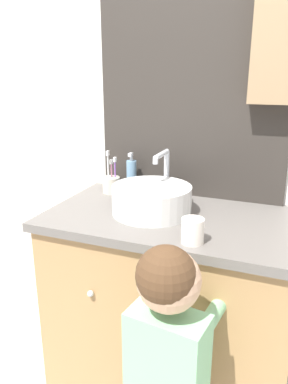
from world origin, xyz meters
TOP-DOWN VIEW (x-y plane):
  - wall_back at (0.02, 0.62)m, footprint 3.20×0.18m
  - vanity_counter at (0.00, 0.31)m, footprint 1.01×0.59m
  - sink_basin at (-0.09, 0.30)m, footprint 0.32×0.37m
  - toothbrush_holder at (-0.36, 0.48)m, footprint 0.08×0.08m
  - soap_dispenser at (-0.27, 0.52)m, footprint 0.05×0.05m
  - child_figure at (0.14, -0.16)m, footprint 0.28×0.47m
  - drinking_cup at (0.14, 0.09)m, footprint 0.08×0.08m

SIDE VIEW (x-z plane):
  - vanity_counter at x=0.00m, z-range 0.00..0.88m
  - child_figure at x=0.14m, z-range 0.09..1.07m
  - toothbrush_holder at x=-0.36m, z-range 0.82..1.02m
  - drinking_cup at x=0.14m, z-range 0.88..0.96m
  - sink_basin at x=-0.09m, z-range 0.82..1.05m
  - soap_dispenser at x=-0.27m, z-range 0.86..1.05m
  - wall_back at x=0.02m, z-range 0.02..2.52m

